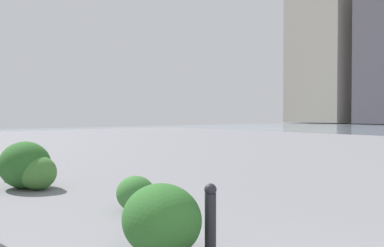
{
  "coord_description": "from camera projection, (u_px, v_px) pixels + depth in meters",
  "views": [
    {
      "loc": [
        -1.01,
        1.75,
        1.46
      ],
      "look_at": [
        8.15,
        -6.0,
        1.19
      ],
      "focal_mm": 38.61,
      "sensor_mm": 36.0,
      "label": 1
    }
  ],
  "objects": [
    {
      "name": "shrub_low",
      "position": [
        25.0,
        165.0,
        8.14
      ],
      "size": [
        1.09,
        0.98,
        0.92
      ],
      "color": "#2D6628",
      "rests_on": "ground"
    },
    {
      "name": "bollard_mid",
      "position": [
        7.0,
        165.0,
        8.83
      ],
      "size": [
        0.13,
        0.13,
        0.7
      ],
      "color": "#232328",
      "rests_on": "ground"
    },
    {
      "name": "shrub_wide",
      "position": [
        162.0,
        220.0,
        4.24
      ],
      "size": [
        0.88,
        0.79,
        0.75
      ],
      "color": "#2D6628",
      "rests_on": "ground"
    },
    {
      "name": "bollard_near",
      "position": [
        210.0,
        217.0,
        4.3
      ],
      "size": [
        0.13,
        0.13,
        0.74
      ],
      "color": "#232328",
      "rests_on": "ground"
    },
    {
      "name": "shrub_round",
      "position": [
        136.0,
        194.0,
        6.21
      ],
      "size": [
        0.63,
        0.56,
        0.53
      ],
      "color": "#387533",
      "rests_on": "ground"
    },
    {
      "name": "building_highrise",
      "position": [
        331.0,
        47.0,
        75.68
      ],
      "size": [
        10.83,
        13.74,
        27.45
      ],
      "color": "#B2A899",
      "rests_on": "ground"
    },
    {
      "name": "shrub_tall",
      "position": [
        38.0,
        172.0,
        7.98
      ],
      "size": [
        0.78,
        0.71,
        0.67
      ],
      "color": "#477F38",
      "rests_on": "ground"
    }
  ]
}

